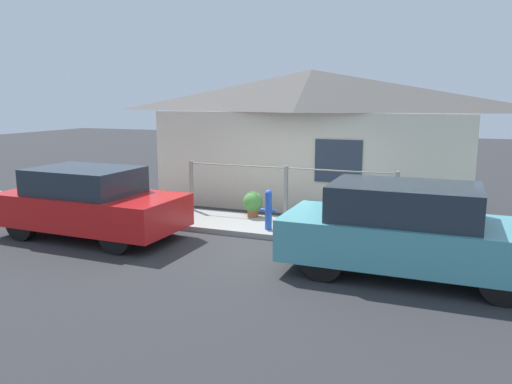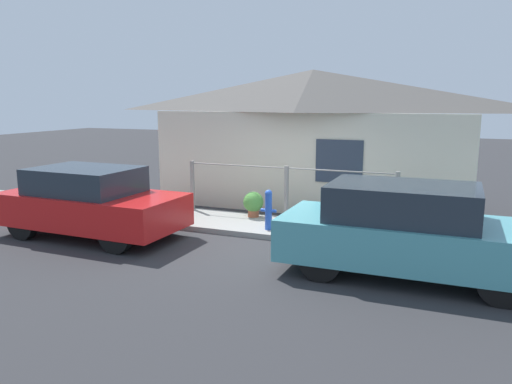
# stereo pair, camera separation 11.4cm
# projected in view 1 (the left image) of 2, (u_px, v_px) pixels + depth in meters

# --- Properties ---
(ground_plane) EXTENTS (60.00, 60.00, 0.00)m
(ground_plane) POSITION_uv_depth(u_px,v_px,m) (263.00, 240.00, 9.98)
(ground_plane) COLOR #2D2D30
(sidewalk) EXTENTS (24.00, 1.62, 0.11)m
(sidewalk) POSITION_uv_depth(u_px,v_px,m) (276.00, 227.00, 10.70)
(sidewalk) COLOR gray
(sidewalk) RESTS_ON ground_plane
(house) EXTENTS (8.21, 2.23, 3.50)m
(house) POSITION_uv_depth(u_px,v_px,m) (310.00, 98.00, 12.52)
(house) COLOR beige
(house) RESTS_ON ground_plane
(fence) EXTENTS (4.90, 0.10, 1.19)m
(fence) POSITION_uv_depth(u_px,v_px,m) (286.00, 190.00, 11.17)
(fence) COLOR gray
(fence) RESTS_ON sidewalk
(car_left) EXTENTS (3.76, 1.78, 1.41)m
(car_left) POSITION_uv_depth(u_px,v_px,m) (90.00, 203.00, 10.06)
(car_left) COLOR red
(car_left) RESTS_ON ground_plane
(car_right) EXTENTS (4.08, 1.70, 1.47)m
(car_right) POSITION_uv_depth(u_px,v_px,m) (410.00, 231.00, 7.81)
(car_right) COLOR teal
(car_right) RESTS_ON ground_plane
(fire_hydrant) EXTENTS (0.34, 0.15, 0.84)m
(fire_hydrant) POSITION_uv_depth(u_px,v_px,m) (269.00, 209.00, 10.23)
(fire_hydrant) COLOR blue
(fire_hydrant) RESTS_ON sidewalk
(potted_plant_near_hydrant) EXTENTS (0.46, 0.46, 0.58)m
(potted_plant_near_hydrant) POSITION_uv_depth(u_px,v_px,m) (253.00, 203.00, 11.36)
(potted_plant_near_hydrant) COLOR #9E5638
(potted_plant_near_hydrant) RESTS_ON sidewalk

